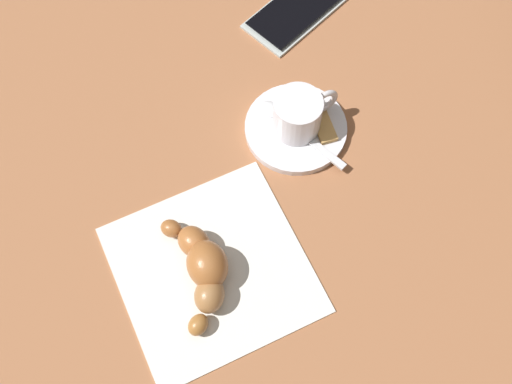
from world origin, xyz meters
TOP-DOWN VIEW (x-y plane):
  - ground_plane at (0.00, 0.00)m, footprint 1.80×1.80m
  - saucer at (0.08, 0.05)m, footprint 0.12×0.12m
  - espresso_cup at (0.08, 0.05)m, footprint 0.08×0.06m
  - teaspoon at (0.07, 0.06)m, footprint 0.03×0.13m
  - sugar_packet at (0.11, 0.04)m, footprint 0.04×0.06m
  - napkin at (-0.10, -0.02)m, footprint 0.24×0.24m
  - croissant at (-0.11, -0.02)m, footprint 0.09×0.13m
  - cell_phone at (0.20, 0.19)m, footprint 0.14×0.09m

SIDE VIEW (x-z plane):
  - ground_plane at x=0.00m, z-range 0.00..0.00m
  - napkin at x=-0.10m, z-range 0.00..0.00m
  - cell_phone at x=0.20m, z-range 0.00..0.01m
  - saucer at x=0.08m, z-range 0.00..0.01m
  - teaspoon at x=0.07m, z-range 0.01..0.02m
  - sugar_packet at x=0.11m, z-range 0.01..0.02m
  - croissant at x=-0.11m, z-range 0.00..0.04m
  - espresso_cup at x=0.08m, z-range 0.01..0.06m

